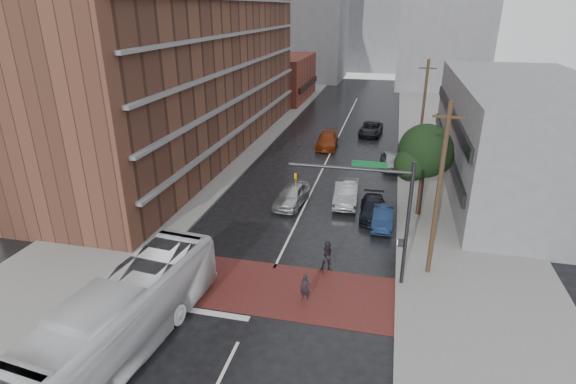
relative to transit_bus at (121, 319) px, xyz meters
The scene contains 22 objects.
ground 7.57m from the transit_bus, 49.76° to the left, with size 160.00×160.00×0.00m, color black.
crosswalk 7.94m from the transit_bus, 52.15° to the left, with size 14.00×5.00×0.02m, color maroon.
sidewalk_west 31.40m from the transit_bus, 102.41° to the left, with size 9.00×90.00×0.15m, color gray.
sidewalk_east 34.71m from the transit_bus, 62.03° to the left, with size 9.00×90.00×0.15m, color gray.
apartment_block 33.38m from the transit_bus, 107.32° to the left, with size 10.00×44.00×28.00m, color brown.
storefront_west 60.09m from the transit_bus, 96.92° to the left, with size 8.00×16.00×7.00m, color brown.
building_east 33.41m from the transit_bus, 50.32° to the left, with size 11.00×26.00×9.00m, color gray.
distant_tower_center 101.26m from the transit_bus, 87.29° to the left, with size 12.00×10.00×24.00m, color gray.
street_tree 22.30m from the transit_bus, 53.06° to the left, with size 4.20×4.10×6.90m.
signal_mast 13.70m from the transit_bus, 37.45° to the left, with size 6.50×0.30×7.20m.
utility_pole_near 16.98m from the transit_bus, 35.37° to the left, with size 1.60×0.26×10.00m.
utility_pole_far 32.76m from the transit_bus, 65.41° to the left, with size 1.60×0.26×10.00m.
transit_bus is the anchor object (origin of this frame).
pedestrian_a 9.07m from the transit_bus, 37.66° to the left, with size 0.55×0.36×1.52m, color black.
pedestrian_b 11.70m from the transit_bus, 47.65° to the left, with size 0.90×0.70×1.85m, color #262126.
car_travel_a 17.84m from the transit_bus, 77.96° to the left, with size 1.91×4.76×1.62m, color #B4B8BC.
car_travel_b 20.38m from the transit_bus, 67.47° to the left, with size 1.78×5.10×1.68m, color #A3A7AB.
car_travel_c 33.84m from the transit_bus, 83.09° to the left, with size 2.16×5.32×1.54m, color maroon.
suv_travel 40.76m from the transit_bus, 78.06° to the left, with size 2.47×5.35×1.49m, color black.
car_parked_near 18.75m from the transit_bus, 54.89° to the left, with size 1.39×3.98×1.31m, color #132445.
car_parked_mid 19.47m from the transit_bus, 59.13° to the left, with size 1.82×4.47×1.30m, color black.
car_parked_far 30.17m from the transit_bus, 68.49° to the left, with size 1.71×4.25×1.45m, color #96979D.
Camera 1 is at (6.00, -19.51, 14.29)m, focal length 28.00 mm.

